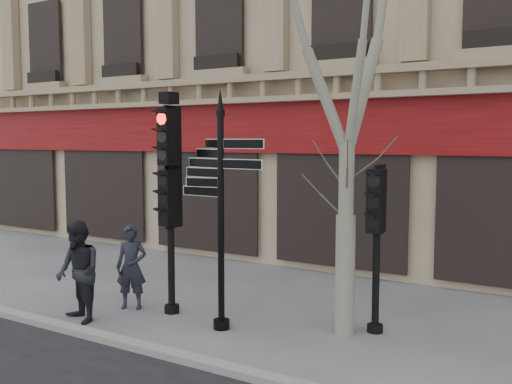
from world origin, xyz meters
TOP-DOWN VIEW (x-y plane):
  - ground at (0.00, 0.00)m, footprint 80.00×80.00m
  - kerb at (0.00, -1.40)m, footprint 80.00×0.25m
  - fingerpost at (-0.15, 0.12)m, footprint 2.03×2.03m
  - traffic_signal_main at (-1.49, 0.38)m, footprint 0.46×0.33m
  - traffic_signal_secondary at (2.20, 1.35)m, footprint 0.48×0.35m
  - plane_tree at (1.77, 1.02)m, footprint 2.95×2.95m
  - pedestrian_a at (-2.34, 0.20)m, footprint 0.71×0.62m
  - pedestrian_b at (-2.57, -0.91)m, footprint 1.07×0.95m

SIDE VIEW (x-z plane):
  - ground at x=0.00m, z-range 0.00..0.00m
  - kerb at x=0.00m, z-range 0.00..0.12m
  - pedestrian_a at x=-2.34m, z-range 0.00..1.64m
  - pedestrian_b at x=-2.57m, z-range 0.00..1.84m
  - traffic_signal_secondary at x=2.20m, z-range 0.55..3.36m
  - traffic_signal_main at x=-1.49m, z-range 0.55..4.71m
  - fingerpost at x=-0.15m, z-range 0.71..4.87m
  - plane_tree at x=1.77m, z-range 1.58..9.43m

